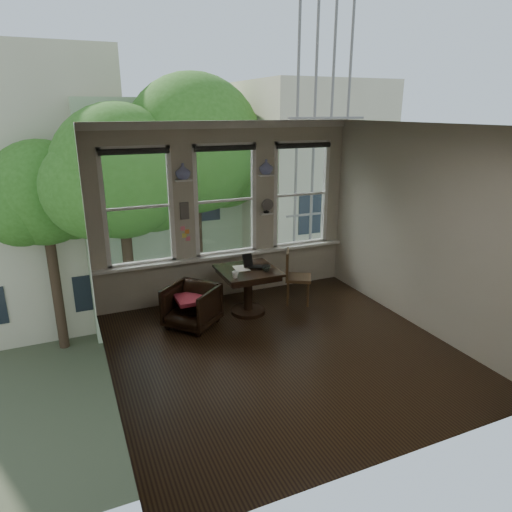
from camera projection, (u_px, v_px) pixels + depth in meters
name	position (u px, v px, depth m)	size (l,w,h in m)	color
ground	(282.00, 351.00, 6.29)	(4.50, 4.50, 0.00)	black
ceiling	(287.00, 125.00, 5.36)	(4.50, 4.50, 0.00)	silver
wall_back	(225.00, 212.00, 7.79)	(4.50, 4.50, 0.00)	#BBB3A0
wall_front	(404.00, 317.00, 3.86)	(4.50, 4.50, 0.00)	#BBB3A0
wall_left	(100.00, 270.00, 4.97)	(4.50, 4.50, 0.00)	#BBB3A0
wall_right	(422.00, 229.00, 6.68)	(4.50, 4.50, 0.00)	#BBB3A0
window_left	(138.00, 207.00, 7.18)	(1.10, 0.12, 1.90)	white
window_center	(225.00, 200.00, 7.73)	(1.10, 0.12, 1.90)	white
window_right	(300.00, 194.00, 8.28)	(1.10, 0.12, 1.90)	white
shelf_left	(183.00, 180.00, 7.24)	(0.26, 0.16, 0.03)	white
shelf_right	(266.00, 175.00, 7.79)	(0.26, 0.16, 0.03)	white
intercom	(184.00, 211.00, 7.42)	(0.14, 0.06, 0.28)	#59544F
sticky_notes	(185.00, 231.00, 7.53)	(0.16, 0.01, 0.24)	pink
desk_fan	(266.00, 208.00, 7.95)	(0.20, 0.20, 0.24)	#59544F
vase_left	(183.00, 171.00, 7.20)	(0.24, 0.24, 0.25)	white
vase_right	(266.00, 167.00, 7.75)	(0.24, 0.24, 0.25)	white
table	(248.00, 291.00, 7.36)	(0.90, 0.90, 0.75)	black
armchair_left	(192.00, 306.00, 6.91)	(0.70, 0.72, 0.66)	black
cushion_red	(191.00, 299.00, 6.87)	(0.45, 0.45, 0.06)	maroon
side_chair_right	(298.00, 277.00, 7.72)	(0.42, 0.42, 0.92)	#402717
laptop	(259.00, 268.00, 7.24)	(0.37, 0.24, 0.03)	black
mug	(235.00, 275.00, 6.86)	(0.11, 0.11, 0.10)	white
drinking_glass	(266.00, 268.00, 7.14)	(0.12, 0.12, 0.10)	white
tablet	(248.00, 261.00, 7.31)	(0.16, 0.02, 0.22)	black
papers	(241.00, 268.00, 7.28)	(0.22, 0.30, 0.00)	silver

